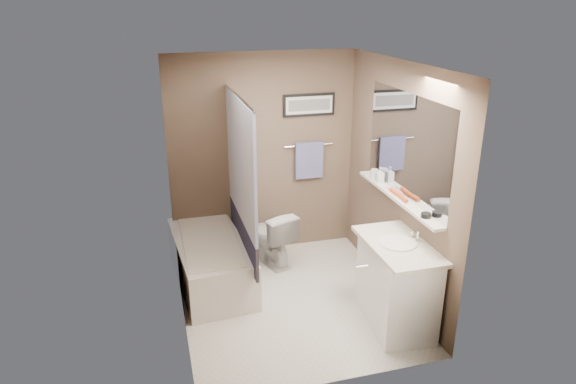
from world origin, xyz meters
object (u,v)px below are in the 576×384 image
object	(u,v)px
vanity	(396,285)
hair_brush_back	(396,193)
soap_bottle	(380,175)
bathtub	(211,262)
hair_brush_front	(402,197)
toilet	(271,237)
candle_bowl_near	(426,215)
glass_jar	(374,174)

from	to	relation	value
vanity	hair_brush_back	size ratio (longest dim) A/B	4.09
soap_bottle	vanity	bearing A→B (deg)	-101.96
vanity	hair_brush_back	distance (m)	0.90
hair_brush_back	bathtub	bearing A→B (deg)	157.96
hair_brush_back	soap_bottle	xyz separation A→B (m)	(0.00, 0.38, 0.06)
vanity	hair_brush_front	xyz separation A→B (m)	(0.19, 0.37, 0.74)
bathtub	toilet	size ratio (longest dim) A/B	2.24
candle_bowl_near	hair_brush_back	bearing A→B (deg)	90.00
vanity	glass_jar	world-z (taller)	glass_jar
candle_bowl_near	hair_brush_front	xyz separation A→B (m)	(0.00, 0.45, 0.00)
bathtub	candle_bowl_near	world-z (taller)	candle_bowl_near
hair_brush_front	soap_bottle	world-z (taller)	soap_bottle
vanity	glass_jar	bearing A→B (deg)	84.72
bathtub	glass_jar	world-z (taller)	glass_jar
hair_brush_back	glass_jar	world-z (taller)	glass_jar
bathtub	vanity	xyz separation A→B (m)	(1.60, -1.21, 0.15)
glass_jar	candle_bowl_near	bearing A→B (deg)	-90.00
hair_brush_front	hair_brush_back	size ratio (longest dim) A/B	1.00
vanity	toilet	bearing A→B (deg)	125.45
soap_bottle	hair_brush_front	bearing A→B (deg)	-90.00
hair_brush_front	vanity	bearing A→B (deg)	-116.84
bathtub	soap_bottle	xyz separation A→B (m)	(1.79, -0.34, 0.95)
toilet	vanity	xyz separation A→B (m)	(0.86, -1.47, 0.07)
vanity	hair_brush_front	distance (m)	0.84
candle_bowl_near	glass_jar	bearing A→B (deg)	90.00
vanity	soap_bottle	bearing A→B (deg)	83.16
hair_brush_back	soap_bottle	distance (m)	0.39
candle_bowl_near	soap_bottle	xyz separation A→B (m)	(0.00, 0.96, 0.06)
candle_bowl_near	bathtub	bearing A→B (deg)	143.98
bathtub	vanity	size ratio (longest dim) A/B	1.67
bathtub	hair_brush_back	bearing A→B (deg)	-26.49
vanity	candle_bowl_near	xyz separation A→B (m)	(0.19, -0.09, 0.73)
bathtub	toilet	world-z (taller)	toilet
hair_brush_back	soap_bottle	size ratio (longest dim) A/B	1.35
glass_jar	soap_bottle	world-z (taller)	soap_bottle
bathtub	hair_brush_front	bearing A→B (deg)	-29.80
hair_brush_front	glass_jar	world-z (taller)	glass_jar
toilet	hair_brush_back	bearing A→B (deg)	117.89
candle_bowl_near	hair_brush_front	bearing A→B (deg)	90.00
candle_bowl_near	hair_brush_front	size ratio (longest dim) A/B	0.41
vanity	soap_bottle	distance (m)	1.20
hair_brush_front	hair_brush_back	world-z (taller)	same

